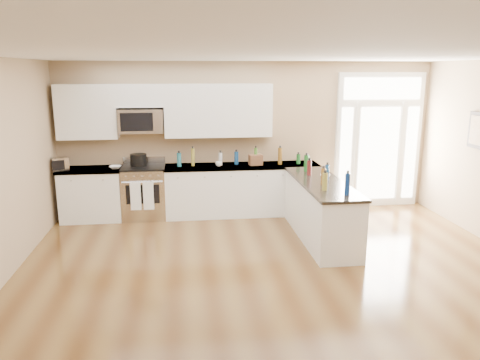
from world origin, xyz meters
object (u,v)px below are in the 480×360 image
at_px(peninsula_cabinet, 320,212).
at_px(toaster_oven, 60,164).
at_px(stockpot, 138,159).
at_px(kitchen_range, 144,192).

distance_m(peninsula_cabinet, toaster_oven, 4.52).
bearing_deg(stockpot, peninsula_cabinet, -27.76).
height_order(peninsula_cabinet, toaster_oven, toaster_oven).
height_order(kitchen_range, toaster_oven, toaster_oven).
bearing_deg(toaster_oven, kitchen_range, -20.42).
relative_size(peninsula_cabinet, kitchen_range, 2.15).
relative_size(peninsula_cabinet, stockpot, 7.84).
height_order(kitchen_range, stockpot, stockpot).
bearing_deg(stockpot, toaster_oven, -170.96).
distance_m(peninsula_cabinet, kitchen_range, 3.22).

